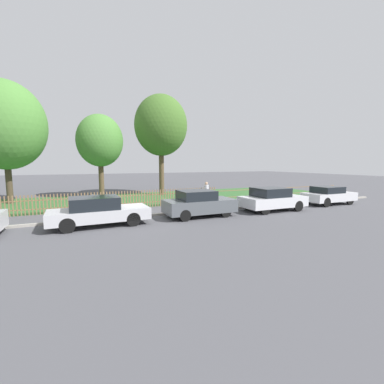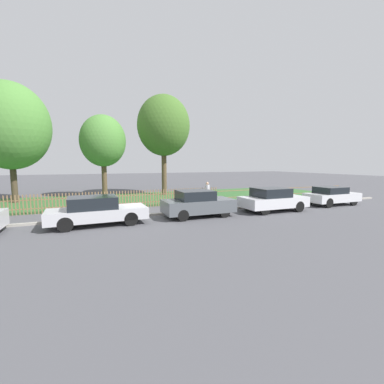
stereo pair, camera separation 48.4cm
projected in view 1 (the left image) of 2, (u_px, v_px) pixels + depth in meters
ground_plane at (123, 219)px, 13.35m from camera, size 120.00×120.00×0.00m
kerb_stone at (122, 217)px, 13.44m from camera, size 39.76×0.20×0.12m
grass_strip at (108, 200)px, 19.89m from camera, size 39.76×8.32×0.01m
park_fence at (115, 200)px, 16.06m from camera, size 39.76×0.05×1.14m
parked_car_black_saloon at (98, 211)px, 11.83m from camera, size 4.47×1.87×1.36m
parked_car_navy_estate at (199, 203)px, 13.89m from camera, size 3.82×1.77×1.43m
parked_car_red_compact at (272, 199)px, 15.61m from camera, size 3.99×1.87×1.41m
parked_car_white_van at (328, 195)px, 17.99m from camera, size 3.77×1.67×1.27m
covered_motorcycle at (207, 199)px, 16.40m from camera, size 2.00×0.85×0.95m
tree_behind_motorcycle at (4, 125)px, 17.85m from camera, size 5.38×5.38×8.62m
tree_mid_park at (100, 141)px, 21.25m from camera, size 3.74×3.74×6.90m
tree_far_left at (161, 126)px, 22.81m from camera, size 4.68×4.68×8.92m
pedestrian_near_fence at (206, 192)px, 18.20m from camera, size 0.34×0.36×1.57m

